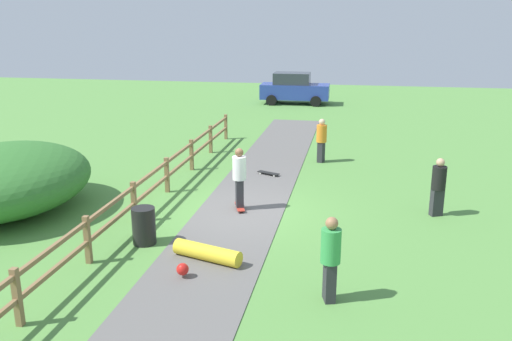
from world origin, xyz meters
name	(u,v)px	position (x,y,z in m)	size (l,w,h in m)	color
ground_plane	(241,211)	(0.00, 0.00, 0.00)	(60.00, 60.00, 0.00)	#568E42
asphalt_path	(241,211)	(0.00, 0.00, 0.01)	(2.40, 28.00, 0.02)	#605E5B
wooden_fence	(152,183)	(-2.60, 0.00, 0.67)	(0.12, 18.12, 1.10)	olive
bush_large	(5,179)	(-6.38, -1.18, 0.93)	(4.36, 5.23, 1.86)	#33702D
trash_bin	(144,226)	(-1.80, -2.61, 0.45)	(0.56, 0.56, 0.90)	black
skater_riding	(239,176)	(-0.06, 0.12, 1.00)	(0.48, 0.82, 1.76)	#B23326
skater_fallen	(205,254)	(-0.08, -3.35, 0.20)	(1.66, 1.44, 0.36)	yellow
skateboard_loose	(268,173)	(0.19, 3.66, 0.09)	(0.81, 0.50, 0.08)	black
bystander_green	(331,255)	(2.71, -4.55, 0.94)	(0.47, 0.47, 1.70)	#2D2D33
bystander_black	(438,185)	(5.33, 0.65, 0.89)	(0.50, 0.50, 1.62)	#2D2D33
bystander_orange	(321,139)	(1.83, 5.79, 0.90)	(0.48, 0.48, 1.64)	#2D2D33
parked_car_blue	(294,88)	(-0.81, 19.62, 0.96)	(4.22, 2.05, 1.92)	#283D99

